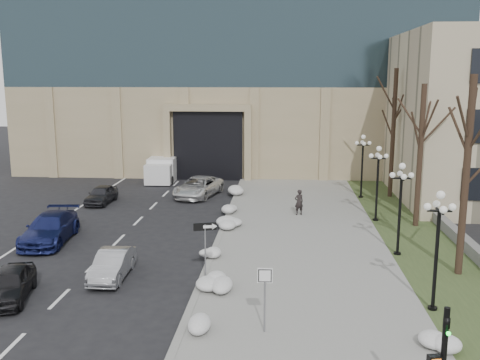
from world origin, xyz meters
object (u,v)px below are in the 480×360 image
Objects in this scene: car_d at (198,187)px; box_truck at (164,168)px; car_e at (101,194)px; keep_sign at (265,286)px; car_c at (50,228)px; lamppost_a at (438,235)px; car_b at (112,264)px; lamppost_c at (378,173)px; pedestrian at (299,202)px; lamppost_d at (362,158)px; lamppost_b at (401,197)px; one_way_sign at (209,234)px; car_a at (10,284)px.

box_truck is (-4.07, 6.53, 0.26)m from car_d.
keep_sign is (12.31, -18.94, 1.17)m from car_e.
lamppost_a reaches higher than car_c.
car_b is 17.18m from lamppost_c.
lamppost_c reaches higher than box_truck.
box_truck is (-11.46, 11.86, 0.04)m from pedestrian.
lamppost_a and lamppost_c have the same top height.
keep_sign is at bearing 60.66° from pedestrian.
lamppost_d reaches higher than box_truck.
keep_sign is at bearing -125.57° from lamppost_b.
car_b is at bearing -141.82° from lamppost_c.
lamppost_c reaches higher than pedestrian.
lamppost_a reaches higher than pedestrian.
car_e is at bearing 109.04° from car_b.
lamppost_d is (18.68, 2.98, 2.44)m from car_e.
lamppost_b is 6.50m from lamppost_c.
car_c is at bearing 134.77° from one_way_sign.
one_way_sign is at bearing 47.00° from pedestrian.
car_e is 9.61m from box_truck.
car_c is at bearing -103.86° from car_d.
pedestrian is 0.35× the size of lamppost_a.
keep_sign reaches higher than car_a.
car_a is 25.97m from box_truck.
lamppost_c is at bearing -40.32° from box_truck.
car_b is at bearing -163.29° from lamppost_b.
pedestrian is 5.28m from lamppost_c.
car_a is 0.73× the size of car_c.
one_way_sign is 5.17m from keep_sign.
pedestrian is (13.68, 6.55, 0.18)m from car_c.
car_d is 9.11m from pedestrian.
car_c is 1.11× the size of lamppost_d.
car_b is at bearing 142.25° from keep_sign.
pedestrian is at bearing 51.30° from car_b.
lamppost_a is at bearing 18.05° from keep_sign.
car_a is 1.56× the size of keep_sign.
lamppost_b is (0.00, 6.50, 0.00)m from lamppost_a.
pedestrian is at bearing -21.75° from car_d.
car_a reaches higher than car_e.
lamppost_b is at bearing 90.00° from lamppost_a.
car_c is 2.15× the size of keep_sign.
box_truck reaches higher than car_d.
car_e is at bearing 108.11° from one_way_sign.
car_c is at bearing 89.20° from car_a.
lamppost_a reaches higher than box_truck.
box_truck is 20.75m from lamppost_c.
car_e is 25.06m from lamppost_a.
car_d is 7.11m from car_e.
box_truck is at bearing 76.99° from car_e.
lamppost_b reaches higher than box_truck.
car_d is at bearing 24.75° from car_e.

